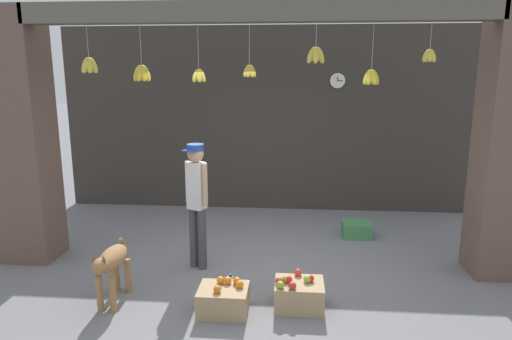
% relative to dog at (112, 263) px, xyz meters
% --- Properties ---
extents(ground_plane, '(60.00, 60.00, 0.00)m').
position_rel_dog_xyz_m(ground_plane, '(1.47, 0.86, -0.46)').
color(ground_plane, slate).
extents(shop_back_wall, '(7.43, 0.12, 3.29)m').
position_rel_dog_xyz_m(shop_back_wall, '(1.47, 3.76, 1.18)').
color(shop_back_wall, '#38332D').
rests_on(shop_back_wall, ground_plane).
extents(shop_pillar_left, '(0.70, 0.60, 3.29)m').
position_rel_dog_xyz_m(shop_pillar_left, '(-1.60, 1.16, 1.18)').
color(shop_pillar_left, brown).
rests_on(shop_pillar_left, ground_plane).
extents(shop_pillar_right, '(0.70, 0.60, 3.29)m').
position_rel_dog_xyz_m(shop_pillar_right, '(4.53, 1.16, 1.18)').
color(shop_pillar_right, brown).
rests_on(shop_pillar_right, ground_plane).
extents(storefront_awning, '(5.53, 0.30, 0.96)m').
position_rel_dog_xyz_m(storefront_awning, '(1.44, 0.98, 2.65)').
color(storefront_awning, '#5B564C').
extents(dog, '(0.24, 0.85, 0.68)m').
position_rel_dog_xyz_m(dog, '(0.00, 0.00, 0.00)').
color(dog, '#9E7042').
rests_on(dog, ground_plane).
extents(shopkeeper, '(0.31, 0.30, 1.63)m').
position_rel_dog_xyz_m(shopkeeper, '(0.74, 1.00, 0.49)').
color(shopkeeper, '#424247').
rests_on(shopkeeper, ground_plane).
extents(fruit_crate_oranges, '(0.52, 0.43, 0.35)m').
position_rel_dog_xyz_m(fruit_crate_oranges, '(1.24, -0.08, -0.32)').
color(fruit_crate_oranges, tan).
rests_on(fruit_crate_oranges, ground_plane).
extents(fruit_crate_apples, '(0.53, 0.44, 0.36)m').
position_rel_dog_xyz_m(fruit_crate_apples, '(2.03, 0.07, -0.31)').
color(fruit_crate_apples, tan).
rests_on(fruit_crate_apples, ground_plane).
extents(produce_box_green, '(0.44, 0.38, 0.22)m').
position_rel_dog_xyz_m(produce_box_green, '(2.94, 2.33, -0.35)').
color(produce_box_green, '#42844C').
rests_on(produce_box_green, ground_plane).
extents(water_bottle, '(0.07, 0.07, 0.25)m').
position_rel_dog_xyz_m(water_bottle, '(1.26, 0.30, -0.35)').
color(water_bottle, silver).
rests_on(water_bottle, ground_plane).
extents(wall_clock, '(0.28, 0.03, 0.28)m').
position_rel_dog_xyz_m(wall_clock, '(2.69, 3.68, 1.88)').
color(wall_clock, black).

